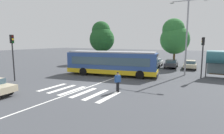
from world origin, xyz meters
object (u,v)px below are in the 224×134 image
object	(u,v)px
background_tree_right	(174,37)
parked_car_teal	(127,61)
parked_car_charcoal	(171,63)
twin_arm_street_lamp	(187,30)
parked_car_silver	(140,61)
background_tree_left	(102,37)
traffic_light_far_corner	(203,51)
traffic_light_near_corner	(13,50)
pedestrian_crossing_street	(118,81)
city_transit_bus	(112,63)
parked_car_white	(156,62)
parked_car_champagne	(190,64)
parked_car_black	(115,60)

from	to	relation	value
background_tree_right	parked_car_teal	bearing A→B (deg)	-173.64
parked_car_charcoal	twin_arm_street_lamp	xyz separation A→B (m)	(2.94, -6.01, 4.99)
parked_car_silver	background_tree_left	xyz separation A→B (m)	(-8.76, 1.06, 4.46)
parked_car_teal	traffic_light_far_corner	xyz separation A→B (m)	(13.02, -7.40, 2.44)
traffic_light_near_corner	parked_car_teal	bearing A→B (deg)	76.18
traffic_light_near_corner	traffic_light_far_corner	xyz separation A→B (m)	(17.69, 11.59, -0.14)
pedestrian_crossing_street	parked_car_charcoal	bearing A→B (deg)	87.02
traffic_light_near_corner	twin_arm_street_lamp	size ratio (longest dim) A/B	0.53
city_transit_bus	parked_car_white	xyz separation A→B (m)	(2.52, 10.85, -0.82)
parked_car_teal	background_tree_right	size ratio (longest dim) A/B	0.58
background_tree_left	traffic_light_far_corner	bearing A→B (deg)	-23.54
parked_car_silver	parked_car_white	xyz separation A→B (m)	(2.78, 0.18, 0.00)
parked_car_teal	parked_car_champagne	size ratio (longest dim) A/B	0.99
traffic_light_far_corner	background_tree_right	bearing A→B (deg)	120.12
parked_car_white	traffic_light_near_corner	world-z (taller)	traffic_light_near_corner
parked_car_black	parked_car_champagne	xyz separation A→B (m)	(13.52, -0.00, 0.00)
background_tree_right	parked_car_silver	bearing A→B (deg)	-169.35
parked_car_teal	traffic_light_near_corner	size ratio (longest dim) A/B	0.93
parked_car_champagne	parked_car_white	bearing A→B (deg)	-179.91
parked_car_champagne	pedestrian_crossing_street	bearing A→B (deg)	-102.03
twin_arm_street_lamp	background_tree_right	distance (m)	7.65
traffic_light_near_corner	background_tree_left	bearing A→B (deg)	94.11
city_transit_bus	parked_car_champagne	distance (m)	13.50
parked_car_teal	parked_car_charcoal	bearing A→B (deg)	-1.02
twin_arm_street_lamp	background_tree_right	xyz separation A→B (m)	(-2.85, 7.07, -0.67)
parked_car_teal	twin_arm_street_lamp	xyz separation A→B (m)	(11.04, -6.15, 4.99)
parked_car_charcoal	background_tree_right	xyz separation A→B (m)	(0.10, 1.06, 4.31)
parked_car_black	background_tree_right	xyz separation A→B (m)	(10.82, 0.85, 4.31)
parked_car_teal	background_tree_right	xyz separation A→B (m)	(8.19, 0.91, 4.31)
pedestrian_crossing_street	background_tree_right	xyz separation A→B (m)	(0.99, 18.20, 4.11)
parked_car_teal	parked_car_champagne	xyz separation A→B (m)	(10.90, 0.06, 0.00)
pedestrian_crossing_street	twin_arm_street_lamp	bearing A→B (deg)	71.00
parked_car_charcoal	parked_car_champagne	xyz separation A→B (m)	(2.80, 0.20, 0.00)
parked_car_charcoal	parked_car_champagne	world-z (taller)	same
parked_car_charcoal	pedestrian_crossing_street	bearing A→B (deg)	-92.98
city_transit_bus	parked_car_teal	size ratio (longest dim) A/B	2.54
parked_car_white	traffic_light_far_corner	world-z (taller)	traffic_light_far_corner
traffic_light_far_corner	parked_car_charcoal	bearing A→B (deg)	124.13
background_tree_left	background_tree_right	distance (m)	14.30
parked_car_white	parked_car_black	bearing A→B (deg)	179.91
parked_car_champagne	parked_car_black	bearing A→B (deg)	179.98
parked_car_silver	twin_arm_street_lamp	distance (m)	11.47
city_transit_bus	parked_car_silver	xyz separation A→B (m)	(-0.26, 10.67, -0.82)
parked_car_white	parked_car_charcoal	world-z (taller)	same
parked_car_white	twin_arm_street_lamp	distance (m)	9.73
parked_car_silver	parked_car_charcoal	distance (m)	5.44
parked_car_black	traffic_light_near_corner	size ratio (longest dim) A/B	0.93
pedestrian_crossing_street	parked_car_charcoal	size ratio (longest dim) A/B	0.37
parked_car_champagne	background_tree_left	world-z (taller)	background_tree_left
parked_car_charcoal	traffic_light_near_corner	xyz separation A→B (m)	(-12.77, -18.85, 2.58)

